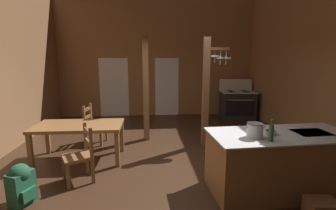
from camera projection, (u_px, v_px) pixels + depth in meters
ground_plane at (168, 171)px, 4.50m from camera, size 7.60×9.54×0.10m
wall_back at (157, 56)px, 8.43m from camera, size 7.60×0.14×4.23m
glazed_door_back_left at (114, 88)px, 8.44m from camera, size 1.00×0.01×2.05m
glazed_panel_back_right at (167, 87)px, 8.59m from camera, size 0.84×0.01×2.05m
kitchen_island at (280, 162)px, 3.66m from camera, size 2.20×1.06×0.93m
stove_range at (237, 104)px, 8.23m from camera, size 1.22×0.92×1.32m
support_post_with_pot_rack at (208, 86)px, 5.49m from camera, size 0.61×0.23×2.58m
support_post_center at (146, 89)px, 5.88m from camera, size 0.14×0.14×2.58m
step_stool at (322, 210)px, 2.98m from camera, size 0.39×0.31×0.30m
dining_table at (79, 129)px, 4.78m from camera, size 1.71×0.92×0.74m
ladderback_chair_near_window at (81, 155)px, 3.96m from camera, size 0.59×0.59×0.95m
ladderback_chair_by_post at (94, 125)px, 5.78m from camera, size 0.51×0.51×0.95m
backpack at (21, 183)px, 3.34m from camera, size 0.37×0.38×0.60m
stockpot_on_counter at (255, 130)px, 3.38m from camera, size 0.30×0.23×0.21m
mixing_bowl_on_counter at (271, 132)px, 3.52m from camera, size 0.16×0.16×0.06m
bottle_tall_on_counter at (271, 133)px, 3.23m from camera, size 0.07×0.07×0.29m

